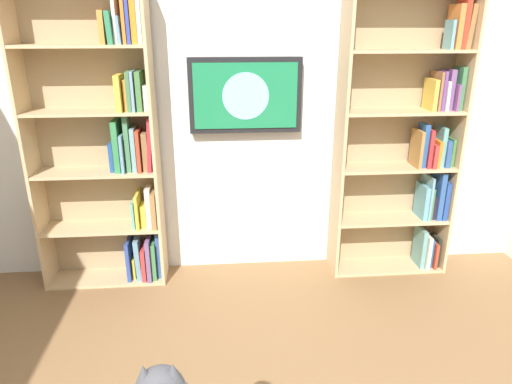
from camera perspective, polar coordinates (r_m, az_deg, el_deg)
wall_back at (r=3.41m, az=-1.05°, el=11.78°), size 4.52×0.06×2.70m
bookshelf_left at (r=3.59m, az=18.63°, el=5.74°), size 0.89×0.28×2.10m
bookshelf_right at (r=3.38m, az=-17.72°, el=5.53°), size 0.88×0.28×2.15m
wall_mounted_tv at (r=3.32m, az=-1.33°, el=11.93°), size 0.80×0.07×0.53m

